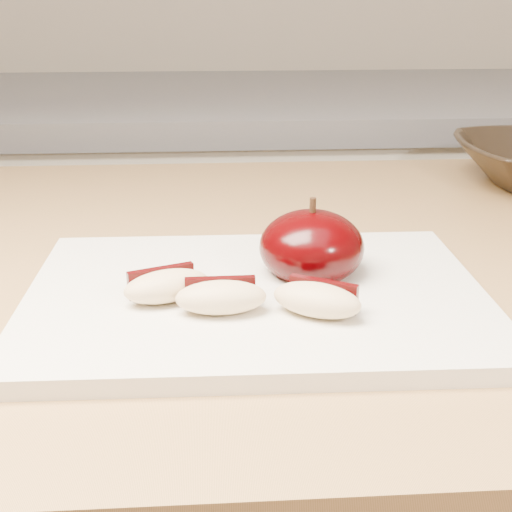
{
  "coord_description": "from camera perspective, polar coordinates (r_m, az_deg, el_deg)",
  "views": [
    {
      "loc": [
        0.04,
        -0.07,
        1.11
      ],
      "look_at": [
        0.07,
        0.38,
        0.94
      ],
      "focal_mm": 50.0,
      "sensor_mm": 36.0,
      "label": 1
    }
  ],
  "objects": [
    {
      "name": "apple_wedge_c",
      "position": [
        0.46,
        4.95,
        -3.46
      ],
      "size": [
        0.07,
        0.05,
        0.02
      ],
      "rotation": [
        0.0,
        0.0,
        -0.5
      ],
      "color": "#D9BA89",
      "rests_on": "cutting_board"
    },
    {
      "name": "cutting_board",
      "position": [
        0.5,
        -0.0,
        -3.35
      ],
      "size": [
        0.32,
        0.24,
        0.01
      ],
      "primitive_type": "cube",
      "rotation": [
        0.0,
        0.0,
        -0.01
      ],
      "color": "silver",
      "rests_on": "island_counter"
    },
    {
      "name": "apple_wedge_b",
      "position": [
        0.46,
        -2.83,
        -3.27
      ],
      "size": [
        0.06,
        0.03,
        0.02
      ],
      "rotation": [
        0.0,
        0.0,
        0.02
      ],
      "color": "#D9BA89",
      "rests_on": "cutting_board"
    },
    {
      "name": "back_cabinet",
      "position": [
        1.43,
        -5.25,
        -5.98
      ],
      "size": [
        2.4,
        0.62,
        0.94
      ],
      "color": "silver",
      "rests_on": "ground"
    },
    {
      "name": "apple_wedge_a",
      "position": [
        0.48,
        -7.21,
        -2.36
      ],
      "size": [
        0.07,
        0.05,
        0.02
      ],
      "rotation": [
        0.0,
        0.0,
        0.37
      ],
      "color": "#D9BA89",
      "rests_on": "cutting_board"
    },
    {
      "name": "apple_half",
      "position": [
        0.53,
        4.46,
        0.72
      ],
      "size": [
        0.1,
        0.1,
        0.06
      ],
      "rotation": [
        0.0,
        0.0,
        0.38
      ],
      "color": "black",
      "rests_on": "cutting_board"
    }
  ]
}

